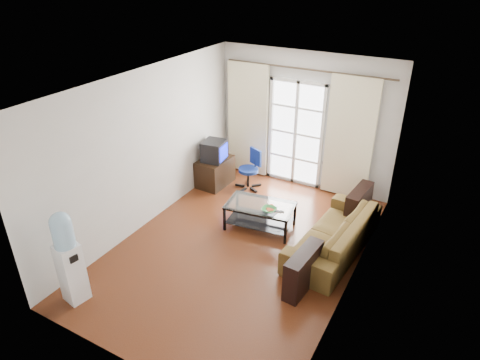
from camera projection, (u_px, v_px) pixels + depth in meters
name	position (u px, v px, depth m)	size (l,w,h in m)	color
floor	(240.00, 247.00, 7.00)	(5.20, 5.20, 0.00)	#602E16
ceiling	(240.00, 84.00, 5.74)	(5.20, 5.20, 0.00)	white
wall_back	(305.00, 121.00, 8.38)	(3.60, 0.02, 2.70)	silver
wall_front	(117.00, 274.00, 4.36)	(3.60, 0.02, 2.70)	silver
wall_left	(146.00, 150.00, 7.15)	(0.02, 5.20, 2.70)	silver
wall_right	(360.00, 203.00, 5.60)	(0.02, 5.20, 2.70)	silver
french_door	(296.00, 134.00, 8.53)	(1.16, 0.06, 2.15)	white
curtain_rod	(307.00, 69.00, 7.82)	(0.04, 0.04, 3.30)	#4C3F2D
curtain_left	(248.00, 120.00, 8.88)	(0.90, 0.07, 2.35)	#EFE9C0
curtain_right	(350.00, 139.00, 7.95)	(0.90, 0.07, 2.35)	#EFE9C0
radiator	(337.00, 178.00, 8.44)	(0.64, 0.12, 0.64)	gray
sofa	(334.00, 233.00, 6.80)	(1.02, 2.20, 0.62)	brown
coffee_table	(260.00, 213.00, 7.36)	(1.22, 0.80, 0.46)	silver
bowl	(269.00, 210.00, 7.08)	(0.24, 0.24, 0.06)	#2E7E39
book	(266.00, 208.00, 7.16)	(0.26, 0.26, 0.02)	maroon
remote	(279.00, 211.00, 7.07)	(0.17, 0.05, 0.02)	black
tv_stand	(215.00, 172.00, 8.79)	(0.52, 0.77, 0.57)	black
crt_tv	(213.00, 151.00, 8.53)	(0.50, 0.49, 0.41)	black
task_chair	(249.00, 177.00, 8.68)	(0.74, 0.74, 0.82)	black
water_cooler	(68.00, 256.00, 5.62)	(0.33, 0.33, 1.39)	white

